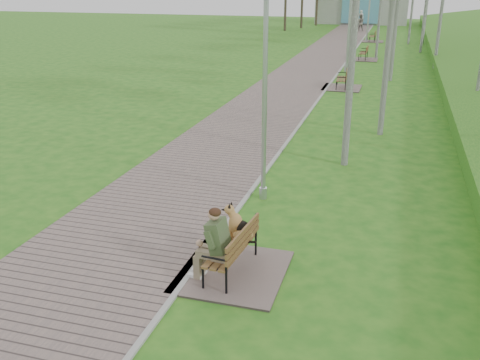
{
  "coord_description": "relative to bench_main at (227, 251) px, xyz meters",
  "views": [
    {
      "loc": [
        3.12,
        -13.98,
        4.85
      ],
      "look_at": [
        0.33,
        -4.46,
        1.09
      ],
      "focal_mm": 40.0,
      "sensor_mm": 36.0,
      "label": 1
    }
  ],
  "objects": [
    {
      "name": "bench_third",
      "position": [
        0.31,
        27.41,
        -0.24
      ],
      "size": [
        1.74,
        1.93,
        1.07
      ],
      "color": "#72605C",
      "rests_on": "ground"
    },
    {
      "name": "bench_second",
      "position": [
        0.03,
        17.57,
        -0.24
      ],
      "size": [
        1.74,
        1.94,
        1.07
      ],
      "color": "#72605C",
      "rests_on": "ground"
    },
    {
      "name": "lamp_post_near",
      "position": [
        -0.23,
        3.49,
        1.74
      ],
      "size": [
        0.18,
        0.18,
        4.66
      ],
      "color": "#A4A7AC",
      "rests_on": "ground"
    },
    {
      "name": "ground",
      "position": [
        -0.6,
        6.19,
        -0.44
      ],
      "size": [
        120.0,
        120.0,
        0.0
      ],
      "primitive_type": "plane",
      "color": "#226419",
      "rests_on": "ground"
    },
    {
      "name": "bench_far",
      "position": [
        0.25,
        38.15,
        -0.24
      ],
      "size": [
        1.72,
        1.91,
        1.06
      ],
      "color": "#72605C",
      "rests_on": "ground"
    },
    {
      "name": "kerb",
      "position": [
        -0.6,
        27.69,
        -0.41
      ],
      "size": [
        0.1,
        67.0,
        0.05
      ],
      "primitive_type": "cube",
      "color": "#999993",
      "rests_on": "ground"
    },
    {
      "name": "walkway",
      "position": [
        -2.35,
        27.69,
        -0.42
      ],
      "size": [
        3.5,
        67.0,
        0.04
      ],
      "primitive_type": "cube",
      "color": "#72605C",
      "rests_on": "ground"
    },
    {
      "name": "building_north",
      "position": [
        -2.1,
        57.17,
        1.56
      ],
      "size": [
        10.0,
        5.2,
        4.0
      ],
      "color": "#9E9E99",
      "rests_on": "ground"
    },
    {
      "name": "pedestrian_far",
      "position": [
        -1.47,
        47.15,
        0.36
      ],
      "size": [
        0.83,
        0.67,
        1.6
      ],
      "primitive_type": "imported",
      "rotation": [
        0.0,
        0.0,
        3.23
      ],
      "color": "gray",
      "rests_on": "ground"
    },
    {
      "name": "lamp_post_third",
      "position": [
        -0.19,
        37.99,
        2.17
      ],
      "size": [
        0.22,
        0.22,
        5.58
      ],
      "color": "#A4A7AC",
      "rests_on": "ground"
    },
    {
      "name": "lamp_post_second",
      "position": [
        -0.24,
        22.48,
        2.3
      ],
      "size": [
        0.23,
        0.23,
        5.85
      ],
      "color": "#A4A7AC",
      "rests_on": "ground"
    },
    {
      "name": "bench_main",
      "position": [
        0.0,
        0.0,
        0.0
      ],
      "size": [
        1.79,
        1.99,
        1.56
      ],
      "color": "#72605C",
      "rests_on": "ground"
    },
    {
      "name": "pedestrian_near",
      "position": [
        -1.89,
        53.37,
        0.4
      ],
      "size": [
        0.68,
        0.52,
        1.67
      ],
      "primitive_type": "imported",
      "rotation": [
        0.0,
        0.0,
        2.93
      ],
      "color": "white",
      "rests_on": "ground"
    }
  ]
}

